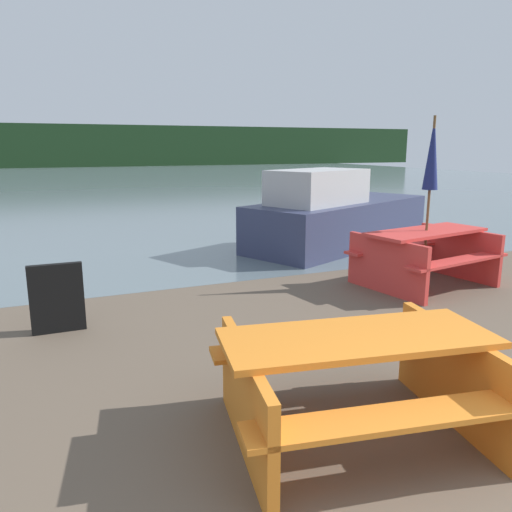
{
  "coord_description": "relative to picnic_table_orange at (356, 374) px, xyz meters",
  "views": [
    {
      "loc": [
        -2.03,
        -0.49,
        1.96
      ],
      "look_at": [
        -0.06,
        4.14,
        0.85
      ],
      "focal_mm": 35.0,
      "sensor_mm": 36.0,
      "label": 1
    }
  ],
  "objects": [
    {
      "name": "water",
      "position": [
        0.18,
        29.05,
        -0.45
      ],
      "size": [
        60.0,
        50.0,
        0.0
      ],
      "color": "slate",
      "rests_on": "ground_plane"
    },
    {
      "name": "signboard",
      "position": [
        -1.8,
        2.91,
        -0.08
      ],
      "size": [
        0.55,
        0.08,
        0.75
      ],
      "color": "black",
      "rests_on": "ground_plane"
    },
    {
      "name": "far_treeline",
      "position": [
        0.18,
        49.05,
        1.55
      ],
      "size": [
        80.0,
        1.6,
        4.0
      ],
      "color": "#193319",
      "rests_on": "water"
    },
    {
      "name": "boat",
      "position": [
        3.5,
        5.86,
        0.13
      ],
      "size": [
        4.6,
        3.21,
        1.53
      ],
      "rotation": [
        0.0,
        0.0,
        0.42
      ],
      "color": "#333856",
      "rests_on": "water"
    },
    {
      "name": "umbrella_navy",
      "position": [
        3.11,
        2.86,
        1.37
      ],
      "size": [
        0.21,
        0.21,
        2.37
      ],
      "color": "brown",
      "rests_on": "ground_plane"
    },
    {
      "name": "picnic_table_red",
      "position": [
        3.11,
        2.86,
        0.03
      ],
      "size": [
        2.04,
        1.66,
        0.8
      ],
      "rotation": [
        0.0,
        0.0,
        0.17
      ],
      "color": "red",
      "rests_on": "ground_plane"
    },
    {
      "name": "picnic_table_orange",
      "position": [
        0.0,
        0.0,
        0.0
      ],
      "size": [
        2.01,
        1.67,
        0.74
      ],
      "rotation": [
        0.0,
        0.0,
        -0.17
      ],
      "color": "orange",
      "rests_on": "ground_plane"
    }
  ]
}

